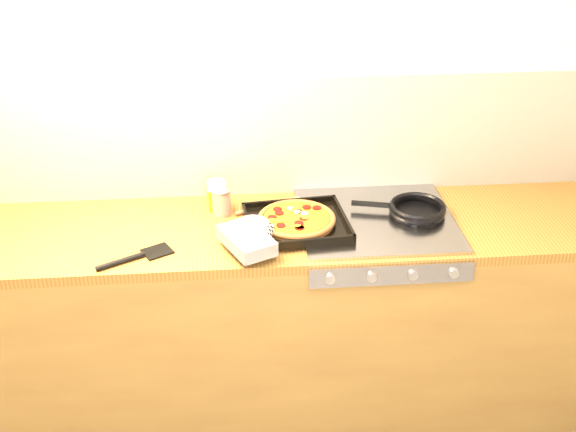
{
  "coord_description": "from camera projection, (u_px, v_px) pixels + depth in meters",
  "views": [
    {
      "loc": [
        -0.11,
        -1.34,
        2.28
      ],
      "look_at": [
        0.1,
        1.08,
        0.95
      ],
      "focal_mm": 45.0,
      "sensor_mm": 36.0,
      "label": 1
    }
  ],
  "objects": [
    {
      "name": "room_shell",
      "position": [
        257.0,
        138.0,
        2.93
      ],
      "size": [
        3.2,
        3.2,
        3.2
      ],
      "color": "white",
      "rests_on": "ground"
    },
    {
      "name": "counter_run",
      "position": [
        264.0,
        319.0,
        3.01
      ],
      "size": [
        3.2,
        0.62,
        0.9
      ],
      "color": "olive",
      "rests_on": "ground"
    },
    {
      "name": "stovetop",
      "position": [
        376.0,
        220.0,
        2.83
      ],
      "size": [
        0.6,
        0.56,
        0.02
      ],
      "primitive_type": "cube",
      "color": "#A2A2A8",
      "rests_on": "counter_run"
    },
    {
      "name": "pizza_on_tray",
      "position": [
        283.0,
        225.0,
        2.72
      ],
      "size": [
        0.51,
        0.48,
        0.07
      ],
      "color": "black",
      "rests_on": "stovetop"
    },
    {
      "name": "frying_pan",
      "position": [
        416.0,
        209.0,
        2.84
      ],
      "size": [
        0.39,
        0.27,
        0.04
      ],
      "color": "black",
      "rests_on": "stovetop"
    },
    {
      "name": "tomato_can",
      "position": [
        222.0,
        202.0,
        2.86
      ],
      "size": [
        0.09,
        0.09,
        0.11
      ],
      "color": "#A01B0C",
      "rests_on": "counter_run"
    },
    {
      "name": "juice_glass",
      "position": [
        217.0,
        196.0,
        2.88
      ],
      "size": [
        0.09,
        0.09,
        0.13
      ],
      "color": "#C9760B",
      "rests_on": "counter_run"
    },
    {
      "name": "wooden_spoon",
      "position": [
        275.0,
        204.0,
        2.94
      ],
      "size": [
        0.29,
        0.14,
        0.02
      ],
      "color": "#B3794C",
      "rests_on": "counter_run"
    },
    {
      "name": "black_spatula",
      "position": [
        136.0,
        257.0,
        2.58
      ],
      "size": [
        0.27,
        0.18,
        0.02
      ],
      "color": "black",
      "rests_on": "counter_run"
    }
  ]
}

